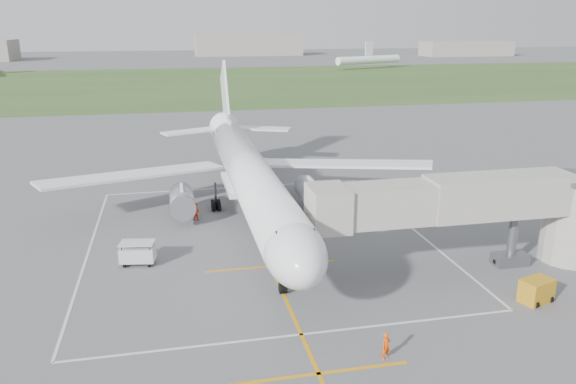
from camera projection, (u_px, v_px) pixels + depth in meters
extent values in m
plane|color=#5C5B5E|center=(252.00, 223.00, 52.17)|extent=(700.00, 700.00, 0.00)
cube|color=#355826|center=(190.00, 83.00, 173.88)|extent=(700.00, 120.00, 0.02)
cube|color=orange|center=(260.00, 242.00, 47.48)|extent=(0.25, 60.00, 0.01)
cube|color=orange|center=(319.00, 374.00, 29.69)|extent=(10.00, 0.25, 0.01)
cube|color=orange|center=(271.00, 266.00, 42.80)|extent=(10.00, 0.25, 0.01)
cube|color=silver|center=(236.00, 187.00, 63.40)|extent=(28.00, 0.20, 0.01)
cube|color=silver|center=(301.00, 334.00, 33.44)|extent=(28.00, 0.20, 0.01)
cube|color=silver|center=(89.00, 251.00, 45.62)|extent=(0.20, 32.00, 0.01)
cube|color=silver|center=(410.00, 226.00, 51.22)|extent=(0.20, 32.00, 0.01)
cylinder|color=white|center=(251.00, 176.00, 50.87)|extent=(3.80, 36.00, 3.80)
ellipsoid|color=white|center=(294.00, 252.00, 34.01)|extent=(3.80, 7.22, 3.80)
cube|color=black|center=(298.00, 241.00, 32.87)|extent=(2.40, 1.60, 0.99)
cone|color=white|center=(227.00, 131.00, 69.94)|extent=(3.80, 6.00, 3.80)
cube|color=white|center=(342.00, 164.00, 58.83)|extent=(17.93, 11.24, 1.23)
cube|color=white|center=(135.00, 175.00, 54.63)|extent=(17.93, 11.24, 1.23)
cube|color=white|center=(246.00, 184.00, 54.12)|extent=(4.20, 8.00, 0.50)
cube|color=white|center=(225.00, 96.00, 69.36)|extent=(0.30, 7.89, 8.65)
cube|color=white|center=(228.00, 123.00, 68.17)|extent=(0.35, 5.00, 1.20)
cube|color=white|center=(260.00, 129.00, 70.45)|extent=(7.85, 5.03, 0.20)
cube|color=white|center=(193.00, 131.00, 68.77)|extent=(7.85, 5.03, 0.20)
cylinder|color=gray|center=(310.00, 192.00, 55.20)|extent=(2.30, 4.20, 2.30)
cube|color=white|center=(311.00, 185.00, 54.69)|extent=(0.25, 2.40, 1.20)
cylinder|color=gray|center=(182.00, 199.00, 52.72)|extent=(2.30, 4.20, 2.30)
cube|color=white|center=(182.00, 192.00, 52.21)|extent=(0.25, 2.40, 1.20)
cylinder|color=black|center=(283.00, 276.00, 38.22)|extent=(0.18, 0.18, 2.60)
cylinder|color=black|center=(281.00, 288.00, 38.45)|extent=(0.28, 0.80, 0.80)
cylinder|color=black|center=(284.00, 287.00, 38.50)|extent=(0.28, 0.80, 0.80)
cylinder|color=black|center=(273.00, 193.00, 56.56)|extent=(0.22, 0.22, 2.80)
cylinder|color=black|center=(271.00, 203.00, 56.44)|extent=(0.32, 0.96, 0.96)
cylinder|color=black|center=(277.00, 202.00, 56.55)|extent=(0.32, 0.96, 0.96)
cylinder|color=black|center=(270.00, 201.00, 57.09)|extent=(0.32, 0.96, 0.96)
cylinder|color=black|center=(275.00, 200.00, 57.21)|extent=(0.32, 0.96, 0.96)
cylinder|color=black|center=(216.00, 196.00, 55.40)|extent=(0.22, 0.22, 2.80)
cylinder|color=black|center=(213.00, 206.00, 55.28)|extent=(0.32, 0.96, 0.96)
cylinder|color=black|center=(219.00, 206.00, 55.39)|extent=(0.32, 0.96, 0.96)
cylinder|color=black|center=(213.00, 204.00, 55.93)|extent=(0.32, 0.96, 0.96)
cylinder|color=black|center=(218.00, 204.00, 56.05)|extent=(0.32, 0.96, 0.96)
cube|color=#A8A598|center=(387.00, 204.00, 39.46)|extent=(11.09, 2.90, 2.80)
cube|color=#A8A598|center=(499.00, 195.00, 41.17)|extent=(11.09, 3.10, 3.00)
cube|color=#A8A598|center=(328.00, 208.00, 38.59)|extent=(2.60, 3.40, 3.00)
cylinder|color=#5C5E64|center=(512.00, 239.00, 42.52)|extent=(0.70, 0.70, 4.20)
cube|color=#5C5E64|center=(510.00, 259.00, 43.00)|extent=(2.60, 1.40, 0.90)
cylinder|color=#A8A598|center=(572.00, 221.00, 43.20)|extent=(4.40, 4.40, 6.40)
cylinder|color=black|center=(498.00, 261.00, 42.83)|extent=(0.70, 0.30, 0.70)
cylinder|color=black|center=(521.00, 259.00, 43.23)|extent=(0.70, 0.30, 0.70)
cube|color=#BD8317|center=(536.00, 291.00, 37.20)|extent=(2.44, 1.97, 1.58)
cylinder|color=black|center=(536.00, 304.00, 36.52)|extent=(0.35, 0.51, 0.46)
cylinder|color=black|center=(550.00, 299.00, 37.24)|extent=(0.35, 0.51, 0.46)
cube|color=silver|center=(138.00, 253.00, 42.96)|extent=(2.81, 1.97, 1.14)
cube|color=silver|center=(137.00, 243.00, 42.71)|extent=(2.81, 1.97, 0.08)
cylinder|color=black|center=(122.00, 254.00, 42.27)|extent=(0.08, 0.08, 1.34)
cylinder|color=black|center=(150.00, 254.00, 42.35)|extent=(0.08, 0.08, 1.34)
cylinder|color=black|center=(126.00, 248.00, 43.46)|extent=(0.08, 0.08, 1.34)
cylinder|color=black|center=(153.00, 248.00, 43.53)|extent=(0.08, 0.08, 1.34)
cylinder|color=black|center=(125.00, 265.00, 42.58)|extent=(0.25, 0.44, 0.41)
cylinder|color=black|center=(149.00, 264.00, 42.65)|extent=(0.25, 0.44, 0.41)
cylinder|color=black|center=(128.00, 259.00, 43.67)|extent=(0.25, 0.44, 0.41)
cylinder|color=black|center=(152.00, 258.00, 43.73)|extent=(0.25, 0.44, 0.41)
imported|color=#FF4C08|center=(386.00, 346.00, 30.77)|extent=(0.69, 0.60, 1.59)
imported|color=#FF3308|center=(196.00, 211.00, 52.74)|extent=(1.02, 0.99, 1.65)
cube|color=gray|center=(248.00, 45.00, 320.58)|extent=(60.00, 20.00, 12.00)
cube|color=gray|center=(466.00, 48.00, 317.07)|extent=(50.00, 18.00, 8.00)
cylinder|color=white|center=(369.00, 60.00, 227.11)|extent=(30.84, 15.05, 3.20)
cube|color=white|center=(369.00, 48.00, 225.81)|extent=(3.82, 1.79, 5.50)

